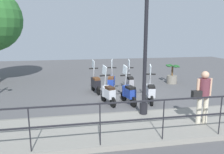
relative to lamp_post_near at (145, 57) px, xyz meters
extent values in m
plane|color=#4C4C4F|center=(2.40, 0.09, -2.05)|extent=(28.00, 28.00, 0.00)
cube|color=gray|center=(-0.80, 0.09, -1.98)|extent=(2.20, 20.00, 0.15)
cube|color=slate|center=(0.25, 0.09, -1.98)|extent=(0.10, 20.00, 0.15)
cube|color=black|center=(-1.80, 0.09, -0.85)|extent=(0.04, 16.00, 0.04)
cube|color=black|center=(-1.80, 0.09, -1.33)|extent=(0.04, 16.00, 0.04)
cylinder|color=black|center=(-1.80, -1.51, -1.38)|extent=(0.03, 0.03, 1.05)
cylinder|color=black|center=(-1.80, 0.09, -1.38)|extent=(0.03, 0.03, 1.05)
cylinder|color=black|center=(-1.80, 1.69, -1.38)|extent=(0.03, 0.03, 1.05)
cylinder|color=black|center=(-1.80, 3.29, -1.38)|extent=(0.03, 0.03, 1.05)
cylinder|color=black|center=(0.00, 0.00, -1.70)|extent=(0.26, 0.26, 0.40)
cylinder|color=black|center=(0.00, 0.00, 0.18)|extent=(0.12, 0.12, 4.18)
cylinder|color=beige|center=(-1.05, -1.57, -1.49)|extent=(0.14, 0.14, 0.82)
cylinder|color=beige|center=(-1.06, -1.35, -1.49)|extent=(0.14, 0.14, 0.82)
cylinder|color=brown|center=(-1.06, -1.46, -0.81)|extent=(0.33, 0.33, 0.55)
sphere|color=tan|center=(-1.06, -1.46, -0.42)|extent=(0.22, 0.22, 0.22)
cylinder|color=tan|center=(-1.05, -1.66, -0.79)|extent=(0.09, 0.09, 0.52)
cylinder|color=tan|center=(-1.06, -1.26, -0.79)|extent=(0.09, 0.09, 0.52)
cube|color=black|center=(-1.11, -1.21, -0.98)|extent=(0.15, 0.28, 0.24)
cylinder|color=slate|center=(4.53, -3.18, -1.83)|extent=(0.56, 0.56, 0.45)
cylinder|color=brown|center=(4.53, -3.18, -1.35)|extent=(0.10, 0.10, 0.50)
ellipsoid|color=#235B28|center=(4.78, -3.18, -1.05)|extent=(0.56, 0.16, 0.10)
ellipsoid|color=#235B28|center=(4.28, -3.18, -1.05)|extent=(0.56, 0.16, 0.10)
ellipsoid|color=#235B28|center=(4.53, -2.93, -1.05)|extent=(0.56, 0.16, 0.10)
ellipsoid|color=#235B28|center=(4.53, -3.43, -1.05)|extent=(0.56, 0.16, 0.10)
ellipsoid|color=#235B28|center=(4.71, -3.00, -1.05)|extent=(0.56, 0.16, 0.10)
ellipsoid|color=#235B28|center=(4.35, -3.36, -1.05)|extent=(0.56, 0.16, 0.10)
cylinder|color=black|center=(1.93, -0.90, -1.85)|extent=(0.41, 0.17, 0.40)
cylinder|color=black|center=(1.12, -0.72, -1.85)|extent=(0.41, 0.17, 0.40)
cube|color=#B7BCC6|center=(1.44, -0.79, -1.57)|extent=(0.65, 0.40, 0.36)
cube|color=#B7BCC6|center=(1.72, -0.85, -1.55)|extent=(0.18, 0.32, 0.44)
cube|color=black|center=(1.37, -0.77, -1.34)|extent=(0.45, 0.34, 0.10)
cylinder|color=gray|center=(1.78, -0.86, -1.20)|extent=(0.19, 0.11, 0.55)
cube|color=black|center=(1.78, -0.86, -0.92)|extent=(0.15, 0.44, 0.05)
cube|color=silver|center=(1.84, -0.88, -0.72)|extent=(0.39, 0.11, 0.42)
cylinder|color=black|center=(1.91, 0.22, -1.85)|extent=(0.41, 0.17, 0.40)
cylinder|color=black|center=(1.10, 0.03, -1.85)|extent=(0.41, 0.17, 0.40)
cube|color=navy|center=(1.43, 0.11, -1.57)|extent=(0.65, 0.41, 0.36)
cube|color=navy|center=(1.71, 0.18, -1.55)|extent=(0.19, 0.32, 0.44)
cube|color=black|center=(1.36, 0.09, -1.34)|extent=(0.45, 0.35, 0.10)
cylinder|color=gray|center=(1.77, 0.19, -1.20)|extent=(0.19, 0.11, 0.55)
cube|color=black|center=(1.77, 0.19, -0.92)|extent=(0.16, 0.44, 0.05)
cube|color=silver|center=(1.82, 0.20, -0.72)|extent=(0.38, 0.12, 0.42)
cylinder|color=black|center=(2.00, 1.06, -1.85)|extent=(0.41, 0.19, 0.40)
cylinder|color=black|center=(1.21, 0.81, -1.85)|extent=(0.41, 0.19, 0.40)
cube|color=#B7BCC6|center=(1.53, 0.91, -1.57)|extent=(0.66, 0.44, 0.36)
cube|color=#B7BCC6|center=(1.80, 1.00, -1.55)|extent=(0.20, 0.32, 0.44)
cube|color=black|center=(1.46, 0.89, -1.34)|extent=(0.46, 0.37, 0.10)
cylinder|color=gray|center=(1.86, 1.01, -1.20)|extent=(0.20, 0.12, 0.55)
cube|color=black|center=(1.86, 1.01, -0.92)|extent=(0.19, 0.44, 0.05)
cube|color=silver|center=(1.92, 1.03, -0.72)|extent=(0.38, 0.14, 0.42)
cylinder|color=black|center=(3.70, -0.44, -1.85)|extent=(0.41, 0.12, 0.40)
cylinder|color=black|center=(2.87, -0.36, -1.85)|extent=(0.41, 0.12, 0.40)
cube|color=gray|center=(3.20, -0.39, -1.57)|extent=(0.63, 0.34, 0.36)
cube|color=gray|center=(3.49, -0.42, -1.55)|extent=(0.15, 0.31, 0.44)
cube|color=black|center=(3.13, -0.38, -1.34)|extent=(0.42, 0.30, 0.10)
cylinder|color=gray|center=(3.55, -0.43, -1.20)|extent=(0.19, 0.09, 0.55)
cube|color=black|center=(3.55, -0.43, -0.92)|extent=(0.10, 0.44, 0.05)
cube|color=silver|center=(3.61, -0.43, -0.72)|extent=(0.39, 0.07, 0.42)
cylinder|color=black|center=(3.86, 0.35, -1.85)|extent=(0.41, 0.19, 0.40)
cylinder|color=black|center=(3.06, 0.59, -1.85)|extent=(0.41, 0.19, 0.40)
cube|color=navy|center=(3.38, 0.49, -1.57)|extent=(0.66, 0.44, 0.36)
cube|color=navy|center=(3.66, 0.41, -1.55)|extent=(0.20, 0.32, 0.44)
cube|color=#4C2D19|center=(3.31, 0.51, -1.34)|extent=(0.46, 0.36, 0.10)
cylinder|color=gray|center=(3.72, 0.39, -1.20)|extent=(0.20, 0.12, 0.55)
cube|color=black|center=(3.72, 0.39, -0.92)|extent=(0.18, 0.44, 0.05)
cube|color=silver|center=(3.77, 0.37, -0.72)|extent=(0.38, 0.14, 0.42)
cylinder|color=black|center=(3.81, 1.32, -1.85)|extent=(0.41, 0.15, 0.40)
cylinder|color=black|center=(2.99, 1.16, -1.85)|extent=(0.41, 0.15, 0.40)
cube|color=black|center=(3.31, 1.23, -1.57)|extent=(0.64, 0.39, 0.36)
cube|color=black|center=(3.60, 1.28, -1.55)|extent=(0.18, 0.32, 0.44)
cube|color=#4C2D19|center=(3.25, 1.21, -1.34)|extent=(0.44, 0.33, 0.10)
cylinder|color=gray|center=(3.66, 1.29, -1.20)|extent=(0.19, 0.10, 0.55)
cube|color=black|center=(3.66, 1.29, -0.92)|extent=(0.14, 0.44, 0.05)
cube|color=silver|center=(3.72, 1.30, -0.72)|extent=(0.39, 0.10, 0.42)
camera|label=1|loc=(-6.63, 2.29, 0.79)|focal=35.00mm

